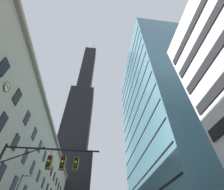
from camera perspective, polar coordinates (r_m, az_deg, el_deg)
The scene contains 4 objects.
station_building at distance 44.87m, azimuth -35.11°, elevation -24.44°, with size 15.84×73.13×24.14m.
dark_skyscraper at distance 109.15m, azimuth -13.59°, elevation -14.42°, with size 26.12×26.12×187.51m.
glass_office_midrise at distance 48.15m, azimuth 20.01°, elevation -7.01°, with size 19.89×32.24×58.30m.
traffic_signal_mast at distance 14.36m, azimuth -25.14°, elevation -24.37°, with size 8.00×0.63×7.80m.
Camera 1 is at (0.32, -8.82, 1.81)m, focal length 24.58 mm.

